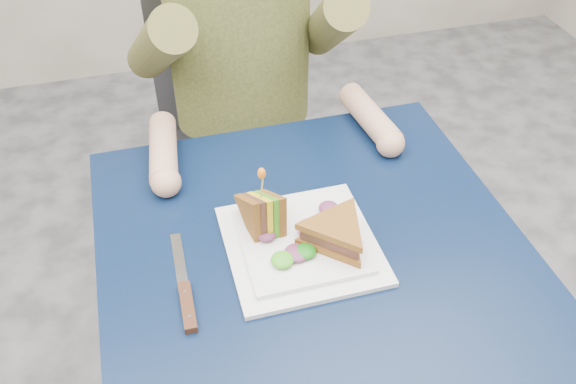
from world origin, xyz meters
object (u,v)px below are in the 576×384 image
object	(u,v)px
diner	(239,8)
sandwich_upright	(263,214)
chair	(238,118)
table	(312,275)
knife	(186,298)
sandwich_flat	(336,233)
plate	(301,244)
fork	(248,266)

from	to	relation	value
diner	sandwich_upright	xyz separation A→B (m)	(-0.08, -0.54, -0.13)
chair	sandwich_upright	xyz separation A→B (m)	(-0.08, -0.65, 0.24)
diner	sandwich_upright	size ratio (longest dim) A/B	5.78
chair	table	bearing A→B (deg)	-90.00
table	knife	bearing A→B (deg)	-165.45
sandwich_flat	table	bearing A→B (deg)	144.22
plate	diner	bearing A→B (deg)	87.77
diner	fork	bearing A→B (deg)	-101.47
fork	knife	bearing A→B (deg)	-159.11
diner	knife	world-z (taller)	diner
diner	plate	world-z (taller)	diner
plate	knife	xyz separation A→B (m)	(-0.21, -0.06, -0.00)
fork	sandwich_flat	bearing A→B (deg)	-1.90
chair	plate	bearing A→B (deg)	-91.88
fork	knife	size ratio (longest dim) A/B	0.81
table	sandwich_flat	world-z (taller)	sandwich_flat
sandwich_flat	knife	xyz separation A→B (m)	(-0.27, -0.04, -0.04)
knife	sandwich_flat	bearing A→B (deg)	8.06
sandwich_upright	knife	distance (m)	0.20
plate	sandwich_flat	size ratio (longest dim) A/B	1.29
chair	diner	xyz separation A→B (m)	(-0.00, -0.11, 0.37)
table	chair	xyz separation A→B (m)	(0.00, 0.70, -0.11)
sandwich_flat	fork	bearing A→B (deg)	178.10
plate	fork	size ratio (longest dim) A/B	1.45
table	diner	xyz separation A→B (m)	(-0.00, 0.59, 0.26)
knife	diner	bearing A→B (deg)	70.01
sandwich_flat	fork	world-z (taller)	sandwich_flat
sandwich_flat	plate	bearing A→B (deg)	155.56
chair	sandwich_upright	size ratio (longest dim) A/B	7.21
plate	fork	distance (m)	0.10
chair	sandwich_flat	world-z (taller)	chair
sandwich_flat	fork	xyz separation A→B (m)	(-0.15, 0.01, -0.04)
diner	sandwich_flat	distance (m)	0.63
table	sandwich_upright	xyz separation A→B (m)	(-0.08, 0.05, 0.13)
table	diner	world-z (taller)	diner
table	sandwich_upright	bearing A→B (deg)	149.45
sandwich_flat	chair	bearing A→B (deg)	92.55
table	sandwich_flat	xyz separation A→B (m)	(0.03, -0.02, 0.12)
chair	plate	world-z (taller)	chair
fork	sandwich_upright	bearing A→B (deg)	56.23
plate	chair	bearing A→B (deg)	88.12
table	sandwich_flat	size ratio (longest dim) A/B	3.71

